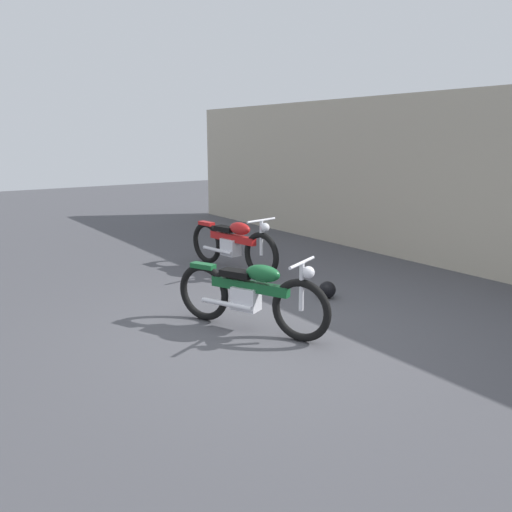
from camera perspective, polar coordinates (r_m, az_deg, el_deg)
ground_plane at (r=6.18m, az=1.99°, el=-8.73°), size 40.00×40.00×0.00m
building_wall at (r=9.26m, az=25.12°, el=7.19°), size 18.00×0.30×3.08m
helmet at (r=7.55m, az=7.95°, el=-3.74°), size 0.25×0.25×0.25m
motorcycle_red at (r=8.95m, az=-2.56°, el=1.37°), size 2.20×0.67×0.99m
motorcycle_green at (r=6.16m, az=-0.58°, el=-4.27°), size 1.98×1.02×0.95m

